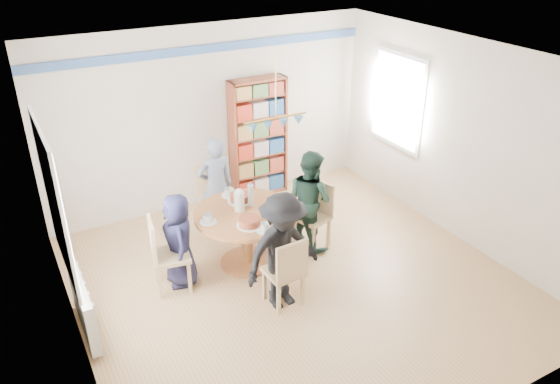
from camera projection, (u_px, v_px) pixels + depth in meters
ground at (296, 281)px, 6.69m from camera, size 5.00×5.00×0.00m
room_shell at (242, 137)px, 6.50m from camera, size 5.00×5.00×5.00m
radiator at (83, 306)px, 5.73m from camera, size 0.12×1.00×0.60m
dining_table at (247, 226)px, 6.79m from camera, size 1.30×1.30×0.75m
chair_left at (164, 252)px, 6.33m from camera, size 0.49×0.49×0.95m
chair_right at (316, 211)px, 7.25m from camera, size 0.49×0.49×0.89m
chair_far at (213, 193)px, 7.61m from camera, size 0.48×0.48×0.98m
chair_near at (287, 270)px, 6.06m from camera, size 0.41×0.41×0.89m
person_left at (179, 240)px, 6.42m from camera, size 0.46×0.63×1.18m
person_right at (310, 199)px, 7.14m from camera, size 0.63×0.75×1.37m
person_far at (216, 186)px, 7.45m from camera, size 0.52×0.35×1.40m
person_near at (283, 252)px, 5.99m from camera, size 0.96×0.61×1.42m
bookshelf at (258, 139)px, 8.39m from camera, size 0.89×0.27×1.87m
tableware at (243, 207)px, 6.68m from camera, size 1.21×1.21×0.32m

